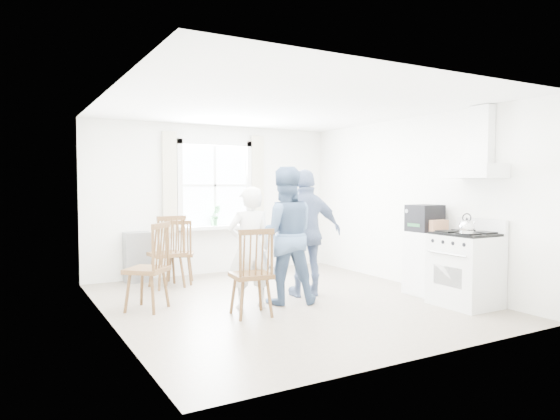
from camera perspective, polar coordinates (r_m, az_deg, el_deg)
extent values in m
cube|color=gray|center=(6.80, 0.57, -10.48)|extent=(4.62, 5.12, 0.02)
cube|color=white|center=(8.89, -7.56, 1.20)|extent=(4.62, 0.04, 2.64)
cube|color=white|center=(4.62, 16.39, -0.55)|extent=(4.62, 0.04, 2.64)
cube|color=white|center=(5.83, -19.14, 0.12)|extent=(0.04, 5.12, 2.64)
cube|color=white|center=(8.00, 14.81, 0.92)|extent=(0.04, 5.12, 2.64)
cube|color=white|center=(6.70, 0.58, 11.88)|extent=(4.62, 5.12, 0.02)
cube|color=white|center=(8.86, -7.49, 2.81)|extent=(1.20, 0.02, 1.40)
cube|color=white|center=(8.86, -7.45, 7.63)|extent=(1.38, 0.09, 0.09)
cube|color=white|center=(8.86, -7.38, -2.02)|extent=(1.38, 0.09, 0.09)
cube|color=white|center=(8.61, -11.40, 2.77)|extent=(0.09, 0.09, 1.58)
cube|color=white|center=(9.09, -3.64, 2.83)|extent=(0.09, 0.09, 1.58)
cube|color=white|center=(8.79, -7.20, -1.96)|extent=(1.38, 0.24, 0.06)
cube|color=beige|center=(8.54, -12.50, 3.09)|extent=(0.24, 0.05, 1.70)
cube|color=beige|center=(9.15, -2.61, 3.15)|extent=(0.24, 0.05, 1.70)
cube|color=white|center=(6.90, 21.21, 4.16)|extent=(0.45, 0.76, 0.18)
cube|color=white|center=(7.04, 22.07, 7.95)|extent=(0.14, 0.30, 0.76)
cube|color=slate|center=(8.37, -16.00, -5.20)|extent=(0.40, 0.30, 0.80)
cube|color=silver|center=(6.90, 20.40, -6.50)|extent=(0.65, 0.76, 0.92)
cube|color=black|center=(6.84, 20.47, -2.57)|extent=(0.61, 0.72, 0.03)
cube|color=silver|center=(7.06, 22.03, -1.74)|extent=(0.06, 0.76, 0.20)
cylinder|color=silver|center=(6.60, 18.50, -4.78)|extent=(0.02, 0.61, 0.02)
sphere|color=silver|center=(6.55, 20.55, -1.84)|extent=(0.19, 0.19, 0.19)
cylinder|color=silver|center=(6.55, 20.54, -2.33)|extent=(0.17, 0.17, 0.04)
torus|color=black|center=(6.54, 20.57, -0.85)|extent=(0.11, 0.06, 0.12)
cube|color=white|center=(7.42, 16.62, -5.86)|extent=(0.50, 0.55, 0.90)
cube|color=black|center=(7.38, 16.20, -1.59)|extent=(0.44, 0.40, 0.20)
cube|color=black|center=(7.36, 16.22, -0.12)|extent=(0.44, 0.40, 0.18)
cube|color=#AC7653|center=(7.26, 17.41, -1.78)|extent=(0.30, 0.23, 0.18)
cube|color=#4C3018|center=(7.81, -12.83, -4.95)|extent=(0.52, 0.50, 0.06)
cube|color=#4C3018|center=(7.59, -12.27, -2.86)|extent=(0.45, 0.11, 0.61)
cylinder|color=#4C3018|center=(7.85, -12.81, -6.86)|extent=(0.04, 0.04, 0.48)
cube|color=#4C3018|center=(6.01, -3.33, -7.47)|extent=(0.50, 0.48, 0.05)
cube|color=#4C3018|center=(5.78, -2.69, -4.97)|extent=(0.44, 0.11, 0.58)
cylinder|color=#4C3018|center=(6.06, -3.32, -9.83)|extent=(0.04, 0.04, 0.46)
cube|color=#4C3018|center=(6.48, -14.98, -6.63)|extent=(0.65, 0.65, 0.06)
cube|color=#4C3018|center=(6.35, -13.40, -4.06)|extent=(0.35, 0.38, 0.60)
cylinder|color=#4C3018|center=(6.53, -14.95, -8.91)|extent=(0.04, 0.04, 0.48)
imported|color=white|center=(6.33, -3.48, -4.31)|extent=(0.65, 0.65, 1.54)
imported|color=#465F83|center=(6.57, 0.48, -2.90)|extent=(1.13, 1.13, 1.80)
imported|color=navy|center=(7.01, 3.05, -2.62)|extent=(1.20, 1.20, 1.78)
imported|color=#34763F|center=(8.74, -7.39, -0.62)|extent=(0.22, 0.22, 0.36)
cube|color=#4C3018|center=(8.06, -11.44, -4.98)|extent=(0.56, 0.55, 0.05)
cube|color=#4C3018|center=(7.85, -11.56, -3.15)|extent=(0.41, 0.21, 0.56)
cylinder|color=#4C3018|center=(8.10, -11.42, -6.68)|extent=(0.04, 0.04, 0.44)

